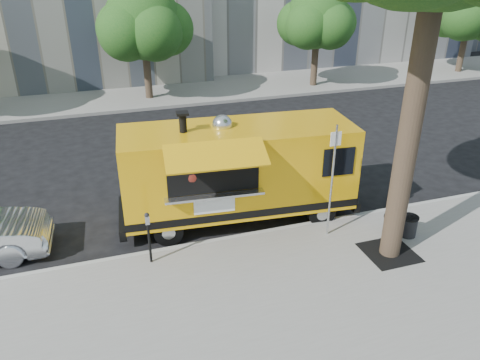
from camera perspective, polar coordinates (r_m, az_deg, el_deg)
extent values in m
plane|color=black|center=(13.24, 1.38, -4.79)|extent=(120.00, 120.00, 0.00)
cube|color=gray|center=(10.23, 9.12, -15.35)|extent=(60.00, 6.00, 0.15)
cube|color=#999993|center=(12.46, 2.81, -6.57)|extent=(60.00, 0.14, 0.16)
cube|color=gray|center=(25.40, -8.95, 10.42)|extent=(60.00, 5.00, 0.15)
cylinder|color=#33261C|center=(10.74, 20.05, 6.07)|extent=(0.48, 0.48, 6.50)
cube|color=black|center=(12.16, 17.72, -8.41)|extent=(1.20, 1.20, 0.02)
cylinder|color=#33261C|center=(24.17, -11.22, 12.81)|extent=(0.36, 0.36, 2.60)
sphere|color=#124616|center=(23.75, -11.75, 18.44)|extent=(3.60, 3.60, 3.60)
cylinder|color=#33261C|center=(26.50, 9.09, 14.12)|extent=(0.36, 0.36, 2.60)
sphere|color=#124616|center=(26.14, 9.46, 19.03)|extent=(3.24, 3.24, 3.24)
cylinder|color=#33261C|center=(32.38, 25.47, 14.15)|extent=(0.36, 0.36, 2.60)
sphere|color=#124616|center=(32.06, 26.34, 18.40)|extent=(3.78, 3.78, 3.78)
cylinder|color=silver|center=(11.79, 11.11, -0.28)|extent=(0.06, 0.06, 3.00)
cube|color=white|center=(11.34, 11.61, 4.93)|extent=(0.28, 0.02, 0.35)
cylinder|color=black|center=(11.20, -10.97, -7.56)|extent=(0.06, 0.06, 1.05)
cube|color=silver|center=(10.87, -11.25, -4.81)|extent=(0.10, 0.08, 0.22)
sphere|color=black|center=(10.81, -11.31, -4.21)|extent=(0.11, 0.11, 0.11)
cube|color=#EEAA0C|center=(12.58, -0.24, 1.62)|extent=(6.30, 2.61, 2.22)
cube|color=black|center=(12.98, -0.23, -2.01)|extent=(6.33, 2.63, 0.21)
cube|color=black|center=(14.06, 12.41, -1.51)|extent=(0.35, 1.98, 0.28)
cube|color=black|center=(12.86, -14.09, -4.45)|extent=(0.35, 1.98, 0.28)
cube|color=black|center=(13.42, 12.78, 4.20)|extent=(0.20, 1.66, 0.90)
cylinder|color=black|center=(13.00, 9.85, -3.91)|extent=(0.78, 0.33, 0.76)
cylinder|color=black|center=(14.41, 7.27, -0.57)|extent=(0.78, 0.33, 0.76)
cylinder|color=black|center=(12.14, -8.74, -6.15)|extent=(0.78, 0.33, 0.76)
cylinder|color=black|center=(13.64, -9.41, -2.34)|extent=(0.78, 0.33, 0.76)
cube|color=black|center=(11.41, -3.31, 0.86)|extent=(2.28, 0.38, 0.99)
cube|color=silver|center=(11.50, -3.10, -1.89)|extent=(2.49, 0.56, 0.06)
cube|color=#EEAA0C|center=(10.68, -2.93, 3.02)|extent=(2.44, 1.10, 0.40)
cube|color=white|center=(11.71, -3.13, -2.97)|extent=(1.04, 0.13, 0.47)
cylinder|color=black|center=(11.87, -6.99, 6.90)|extent=(0.19, 0.19, 0.52)
sphere|color=silver|center=(12.25, -2.18, 6.75)|extent=(0.53, 0.53, 0.53)
sphere|color=maroon|center=(11.62, -6.08, 0.98)|extent=(0.79, 0.79, 0.79)
cylinder|color=#FF590C|center=(11.47, -5.89, -0.08)|extent=(0.33, 0.14, 0.32)
cylinder|color=black|center=(12.73, 18.02, -5.31)|extent=(0.43, 0.43, 0.56)
cylinder|color=black|center=(12.60, 18.18, -4.29)|extent=(0.47, 0.47, 0.04)
cylinder|color=black|center=(12.86, 19.84, -5.28)|extent=(0.43, 0.43, 0.56)
cylinder|color=black|center=(12.74, 20.01, -4.28)|extent=(0.47, 0.47, 0.04)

